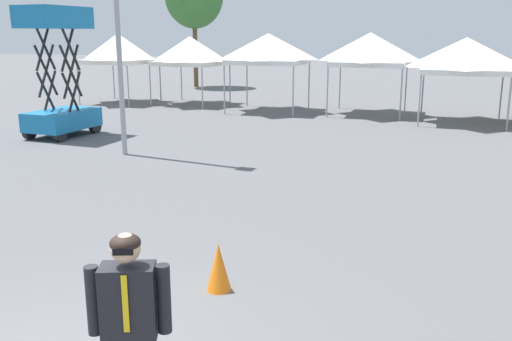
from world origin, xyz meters
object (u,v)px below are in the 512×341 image
Objects in this scene: canopy_tent_far_right at (190,51)px; canopy_tent_behind_left at (466,56)px; person_foreground at (130,324)px; traffic_cone_lot_center at (219,267)px; canopy_tent_left_of_center at (269,49)px; scissor_lift at (61,98)px; canopy_tent_center at (118,49)px; canopy_tent_far_left at (370,49)px.

canopy_tent_far_right reaches higher than canopy_tent_behind_left.
person_foreground reaches higher than traffic_cone_lot_center.
person_foreground is 2.85m from traffic_cone_lot_center.
canopy_tent_behind_left is (7.82, -0.35, -0.16)m from canopy_tent_left_of_center.
canopy_tent_far_right is 0.96× the size of canopy_tent_behind_left.
scissor_lift is 2.28× the size of person_foreground.
canopy_tent_center is 21.22m from traffic_cone_lot_center.
canopy_tent_far_left reaches higher than person_foreground.
canopy_tent_far_right is at bearing 119.38° from traffic_cone_lot_center.
person_foreground is (1.90, -19.71, -1.60)m from canopy_tent_far_left.
scissor_lift is (-11.88, -7.77, -1.24)m from canopy_tent_behind_left.
scissor_lift is (0.14, -8.99, -1.24)m from canopy_tent_far_right.
person_foreground is at bearing -62.79° from canopy_tent_far_right.
canopy_tent_far_right is 22.43m from person_foreground.
canopy_tent_center reaches higher than canopy_tent_behind_left.
person_foreground is at bearing -78.55° from traffic_cone_lot_center.
canopy_tent_far_left is at bearing 9.16° from canopy_tent_left_of_center.
scissor_lift is at bearing 132.74° from person_foreground.
canopy_tent_center is 1.00× the size of canopy_tent_behind_left.
canopy_tent_center is 0.80× the size of scissor_lift.
canopy_tent_behind_left is (3.68, -1.02, -0.16)m from canopy_tent_far_left.
canopy_tent_center is 3.53m from canopy_tent_far_right.
scissor_lift is (-4.06, -8.12, -1.40)m from canopy_tent_left_of_center.
canopy_tent_behind_left is at bearing 81.71° from traffic_cone_lot_center.
canopy_tent_center is 9.13m from scissor_lift.
canopy_tent_far_left is 17.22m from traffic_cone_lot_center.
traffic_cone_lot_center is at bearing -71.43° from canopy_tent_left_of_center.
scissor_lift is at bearing -66.52° from canopy_tent_center.
canopy_tent_behind_left is at bearing 33.20° from scissor_lift.
canopy_tent_behind_left is at bearing -2.57° from canopy_tent_left_of_center.
person_foreground is 2.81× the size of traffic_cone_lot_center.
canopy_tent_far_left is 5.20× the size of traffic_cone_lot_center.
canopy_tent_behind_left is 5.13× the size of traffic_cone_lot_center.
canopy_tent_behind_left is 1.83× the size of person_foreground.
canopy_tent_far_right is (3.46, 0.70, -0.09)m from canopy_tent_center.
traffic_cone_lot_center is at bearing -98.29° from canopy_tent_behind_left.
canopy_tent_far_right reaches higher than traffic_cone_lot_center.
canopy_tent_left_of_center is at bearing -170.84° from canopy_tent_far_left.
canopy_tent_left_of_center reaches higher than traffic_cone_lot_center.
canopy_tent_far_right reaches higher than person_foreground.
canopy_tent_center reaches higher than person_foreground.
canopy_tent_far_right is 4.29m from canopy_tent_left_of_center.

